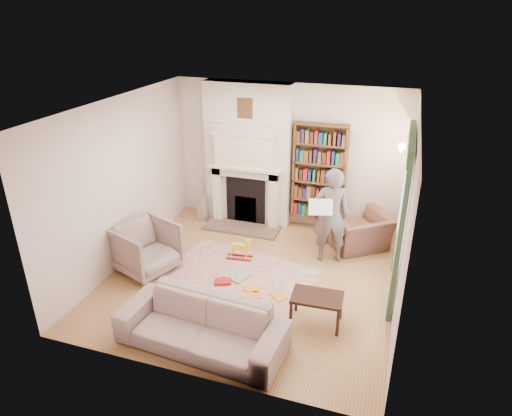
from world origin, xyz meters
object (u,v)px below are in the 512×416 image
(bookcase, at_px, (319,173))
(sofa, at_px, (202,326))
(coffee_table, at_px, (316,309))
(rocking_horse, at_px, (239,249))
(armchair_reading, at_px, (359,231))
(armchair_left, at_px, (146,248))
(man_reading, at_px, (331,216))
(paraffin_heater, at_px, (203,207))

(bookcase, relative_size, sofa, 0.85)
(sofa, relative_size, coffee_table, 3.13)
(rocking_horse, bearing_deg, bookcase, 49.62)
(armchair_reading, xyz_separation_m, rocking_horse, (-1.93, -1.07, -0.13))
(armchair_left, xyz_separation_m, man_reading, (2.82, 1.28, 0.43))
(armchair_left, bearing_deg, man_reading, -44.99)
(armchair_left, bearing_deg, paraffin_heater, 18.35)
(armchair_reading, distance_m, coffee_table, 2.40)
(armchair_reading, xyz_separation_m, man_reading, (-0.45, -0.60, 0.52))
(sofa, xyz_separation_m, rocking_horse, (-0.30, 2.24, -0.12))
(armchair_reading, distance_m, man_reading, 0.91)
(armchair_left, relative_size, sofa, 0.42)
(sofa, bearing_deg, bookcase, 83.74)
(bookcase, bearing_deg, rocking_horse, -122.97)
(bookcase, distance_m, paraffin_heater, 2.50)
(sofa, bearing_deg, armchair_left, 143.70)
(armchair_left, height_order, sofa, armchair_left)
(paraffin_heater, height_order, rocking_horse, paraffin_heater)
(man_reading, distance_m, rocking_horse, 1.68)
(armchair_reading, relative_size, armchair_left, 1.10)
(bookcase, distance_m, sofa, 4.01)
(man_reading, xyz_separation_m, coffee_table, (0.14, -1.78, -0.62))
(rocking_horse, bearing_deg, armchair_left, -156.23)
(armchair_reading, bearing_deg, sofa, 27.36)
(coffee_table, height_order, paraffin_heater, paraffin_heater)
(bookcase, relative_size, rocking_horse, 4.14)
(armchair_reading, bearing_deg, paraffin_heater, -39.77)
(coffee_table, height_order, rocking_horse, coffee_table)
(sofa, distance_m, paraffin_heater, 3.83)
(bookcase, relative_size, armchair_left, 2.02)
(armchair_reading, relative_size, paraffin_heater, 1.83)
(man_reading, distance_m, paraffin_heater, 2.91)
(coffee_table, bearing_deg, bookcase, 98.97)
(man_reading, bearing_deg, coffee_table, 79.40)
(bookcase, distance_m, armchair_reading, 1.34)
(rocking_horse, bearing_deg, armchair_reading, 21.59)
(armchair_reading, distance_m, paraffin_heater, 3.20)
(armchair_reading, xyz_separation_m, sofa, (-1.63, -3.31, -0.01))
(coffee_table, relative_size, paraffin_heater, 1.27)
(paraffin_heater, bearing_deg, bookcase, 8.62)
(bookcase, distance_m, rocking_horse, 2.15)
(armchair_left, xyz_separation_m, sofa, (1.64, -1.43, -0.10))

